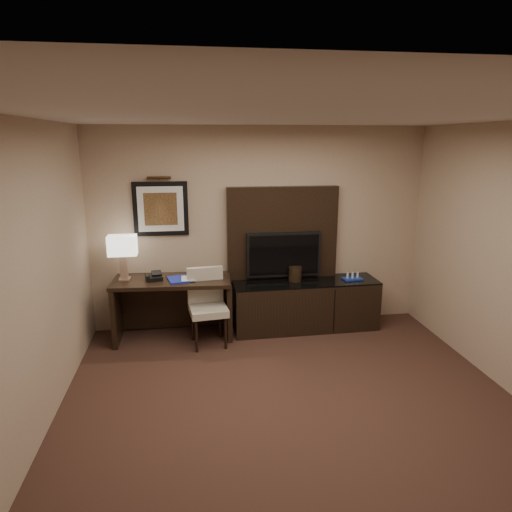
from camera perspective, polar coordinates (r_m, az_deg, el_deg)
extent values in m
cube|color=#371F18|center=(4.41, 5.67, -20.67)|extent=(4.50, 5.00, 0.01)
cube|color=silver|center=(3.62, 6.77, 17.13)|extent=(4.50, 5.00, 0.01)
cube|color=tan|center=(6.17, 0.48, 3.44)|extent=(4.50, 0.01, 2.70)
cube|color=tan|center=(3.92, -27.77, -4.71)|extent=(0.01, 5.00, 2.70)
cube|color=black|center=(6.04, -10.31, -6.47)|extent=(1.52, 0.73, 0.79)
cube|color=black|center=(6.28, 6.17, -6.07)|extent=(1.97, 0.59, 0.67)
cube|color=black|center=(6.18, 3.31, 2.68)|extent=(1.50, 0.12, 1.30)
cube|color=black|center=(6.14, 3.46, 0.21)|extent=(1.00, 0.08, 0.60)
cube|color=black|center=(6.05, -11.82, 5.79)|extent=(0.70, 0.04, 0.70)
cylinder|color=#412A15|center=(5.96, -12.04, 9.54)|extent=(0.04, 0.04, 0.30)
cube|color=#17259A|center=(5.85, -9.72, -2.90)|extent=(0.30, 0.36, 0.02)
imported|color=#A2917F|center=(5.81, -9.37, -1.88)|extent=(0.18, 0.03, 0.24)
cylinder|color=black|center=(6.14, 4.90, -2.24)|extent=(0.19, 0.19, 0.19)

